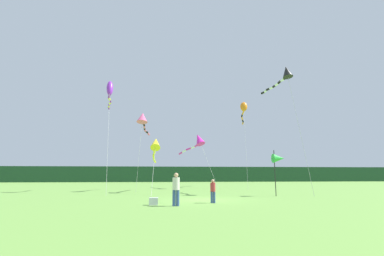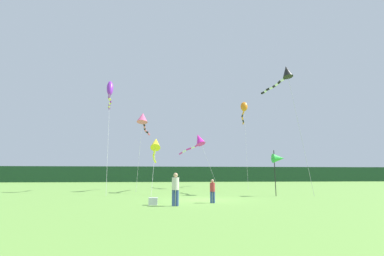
{
  "view_description": "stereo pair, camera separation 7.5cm",
  "coord_description": "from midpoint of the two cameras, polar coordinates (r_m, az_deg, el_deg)",
  "views": [
    {
      "loc": [
        -2.54,
        -17.53,
        1.58
      ],
      "look_at": [
        0.0,
        6.0,
        5.68
      ],
      "focal_mm": 25.26,
      "sensor_mm": 36.0,
      "label": 1
    },
    {
      "loc": [
        -2.47,
        -17.53,
        1.58
      ],
      "look_at": [
        0.0,
        6.0,
        5.68
      ],
      "focal_mm": 25.26,
      "sensor_mm": 36.0,
      "label": 2
    }
  ],
  "objects": [
    {
      "name": "person_adult",
      "position": [
        14.3,
        -3.37,
        -12.39
      ],
      "size": [
        0.37,
        0.37,
        1.68
      ],
      "color": "#334C8C",
      "rests_on": "ground"
    },
    {
      "name": "kite_yellow",
      "position": [
        25.57,
        -7.62,
        -3.57
      ],
      "size": [
        0.96,
        8.29,
        5.28
      ],
      "color": "#B2B2B2",
      "rests_on": "ground"
    },
    {
      "name": "kite_orange",
      "position": [
        37.65,
        10.95,
        3.97
      ],
      "size": [
        2.64,
        9.54,
        11.42
      ],
      "color": "#B2B2B2",
      "rests_on": "ground"
    },
    {
      "name": "ground_plane",
      "position": [
        17.78,
        2.21,
        -14.93
      ],
      "size": [
        120.0,
        120.0,
        0.0
      ],
      "primitive_type": "plane",
      "color": "#6B9E42"
    },
    {
      "name": "kite_magenta",
      "position": [
        32.19,
        1.39,
        -2.59
      ],
      "size": [
        4.0,
        5.96,
        6.59
      ],
      "color": "#B2B2B2",
      "rests_on": "ground"
    },
    {
      "name": "kite_purple",
      "position": [
        28.32,
        -16.87,
        7.45
      ],
      "size": [
        1.87,
        8.16,
        10.87
      ],
      "color": "#B2B2B2",
      "rests_on": "ground"
    },
    {
      "name": "cooler_box",
      "position": [
        14.92,
        -8.08,
        -15.09
      ],
      "size": [
        0.47,
        0.37,
        0.38
      ],
      "primitive_type": "cube",
      "color": "silver",
      "rests_on": "ground"
    },
    {
      "name": "kite_rainbow",
      "position": [
        27.85,
        -10.26,
        1.9
      ],
      "size": [
        1.27,
        5.48,
        7.88
      ],
      "color": "#B2B2B2",
      "rests_on": "ground"
    },
    {
      "name": "banner_flag_pole",
      "position": [
        21.87,
        17.88,
        -6.2
      ],
      "size": [
        0.9,
        0.7,
        3.44
      ],
      "color": "black",
      "rests_on": "ground"
    },
    {
      "name": "distant_treeline",
      "position": [
        62.58,
        -3.74,
        -9.72
      ],
      "size": [
        108.0,
        3.0,
        3.38
      ],
      "primitive_type": "cube",
      "color": "#1E4228",
      "rests_on": "ground"
    },
    {
      "name": "kite_black",
      "position": [
        25.47,
        19.11,
        10.73
      ],
      "size": [
        1.95,
        4.96,
        11.03
      ],
      "color": "#B2B2B2",
      "rests_on": "ground"
    },
    {
      "name": "person_child",
      "position": [
        15.83,
        4.48,
        -12.86
      ],
      "size": [
        0.29,
        0.29,
        1.32
      ],
      "color": "#334C8C",
      "rests_on": "ground"
    }
  ]
}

